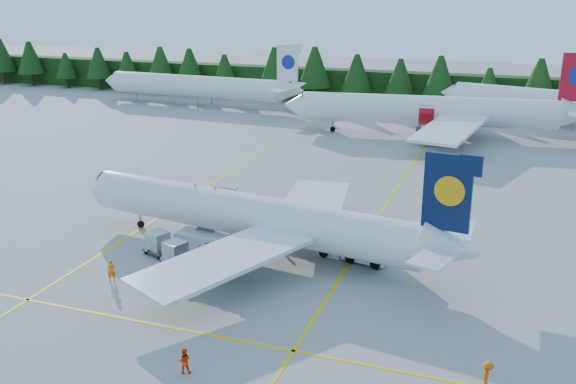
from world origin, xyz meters
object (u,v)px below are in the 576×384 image
(service_truck, at_px, (355,243))
(airliner_navy, at_px, (240,214))
(airliner_red, at_px, (422,111))
(airstairs, at_px, (205,235))

(service_truck, bearing_deg, airliner_navy, -160.39)
(airliner_navy, distance_m, airliner_red, 49.24)
(airliner_navy, height_order, service_truck, airliner_navy)
(airliner_navy, bearing_deg, airstairs, -171.67)
(airstairs, distance_m, service_truck, 12.99)
(airliner_red, bearing_deg, airstairs, -110.32)
(service_truck, bearing_deg, airliner_red, 103.64)
(service_truck, bearing_deg, airstairs, -162.54)
(airliner_red, height_order, service_truck, airliner_red)
(airliner_red, distance_m, airstairs, 49.95)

